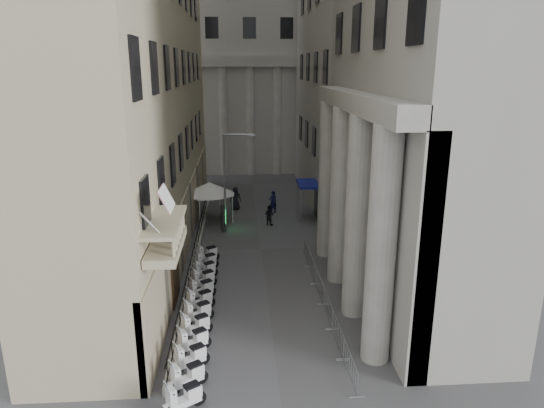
{
  "coord_description": "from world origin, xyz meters",
  "views": [
    {
      "loc": [
        -1.4,
        -11.86,
        12.09
      ],
      "look_at": [
        0.45,
        14.68,
        4.5
      ],
      "focal_mm": 32.0,
      "sensor_mm": 36.0,
      "label": 1
    }
  ],
  "objects_px": {
    "info_kiosk": "(223,218)",
    "pedestrian_b": "(269,215)",
    "security_tent": "(218,190)",
    "pedestrian_a": "(273,202)",
    "street_lamp": "(228,174)"
  },
  "relations": [
    {
      "from": "security_tent",
      "to": "street_lamp",
      "type": "bearing_deg",
      "value": -61.98
    },
    {
      "from": "security_tent",
      "to": "pedestrian_a",
      "type": "bearing_deg",
      "value": 25.32
    },
    {
      "from": "security_tent",
      "to": "info_kiosk",
      "type": "distance_m",
      "value": 2.79
    },
    {
      "from": "security_tent",
      "to": "pedestrian_a",
      "type": "relative_size",
      "value": 2.04
    },
    {
      "from": "street_lamp",
      "to": "pedestrian_a",
      "type": "xyz_separation_m",
      "value": [
        3.67,
        3.78,
        -3.34
      ]
    },
    {
      "from": "security_tent",
      "to": "pedestrian_b",
      "type": "distance_m",
      "value": 4.54
    },
    {
      "from": "info_kiosk",
      "to": "pedestrian_b",
      "type": "height_order",
      "value": "info_kiosk"
    },
    {
      "from": "info_kiosk",
      "to": "pedestrian_a",
      "type": "xyz_separation_m",
      "value": [
        4.1,
        4.31,
        0.0
      ]
    },
    {
      "from": "security_tent",
      "to": "pedestrian_b",
      "type": "height_order",
      "value": "security_tent"
    },
    {
      "from": "pedestrian_a",
      "to": "info_kiosk",
      "type": "bearing_deg",
      "value": 21.55
    },
    {
      "from": "info_kiosk",
      "to": "pedestrian_b",
      "type": "bearing_deg",
      "value": 10.29
    },
    {
      "from": "street_lamp",
      "to": "info_kiosk",
      "type": "bearing_deg",
      "value": -125.88
    },
    {
      "from": "info_kiosk",
      "to": "street_lamp",
      "type": "bearing_deg",
      "value": 43.85
    },
    {
      "from": "pedestrian_a",
      "to": "pedestrian_b",
      "type": "xyz_separation_m",
      "value": [
        -0.53,
        -3.17,
        -0.17
      ]
    },
    {
      "from": "info_kiosk",
      "to": "pedestrian_b",
      "type": "xyz_separation_m",
      "value": [
        3.57,
        1.14,
        -0.17
      ]
    }
  ]
}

